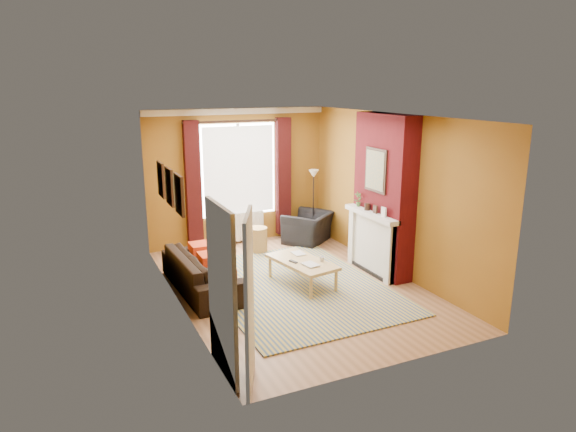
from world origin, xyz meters
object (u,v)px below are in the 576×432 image
object	(u,v)px
sofa	(203,272)
floor_lamp	(314,184)
armchair	(308,227)
coffee_table	(302,263)
wicker_stool	(257,240)

from	to	relation	value
sofa	floor_lamp	size ratio (longest dim) A/B	1.41
armchair	floor_lamp	xyz separation A→B (m)	(0.23, 0.23, 0.87)
coffee_table	floor_lamp	xyz separation A→B (m)	(1.41, 2.32, 0.81)
armchair	coffee_table	bearing A→B (deg)	22.67
armchair	floor_lamp	world-z (taller)	floor_lamp
armchair	wicker_stool	world-z (taller)	armchair
coffee_table	floor_lamp	size ratio (longest dim) A/B	0.92
sofa	armchair	world-z (taller)	armchair
sofa	wicker_stool	bearing A→B (deg)	-49.06
sofa	floor_lamp	xyz separation A→B (m)	(2.97, 1.83, 0.88)
sofa	wicker_stool	distance (m)	2.10
sofa	floor_lamp	bearing A→B (deg)	-61.06
coffee_table	floor_lamp	bearing A→B (deg)	48.02
sofa	coffee_table	bearing A→B (deg)	-110.12
armchair	floor_lamp	size ratio (longest dim) A/B	0.65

